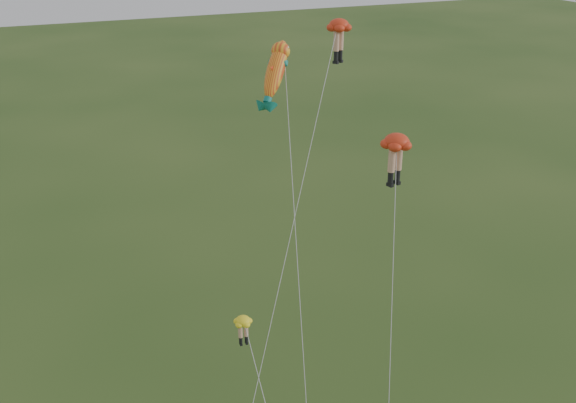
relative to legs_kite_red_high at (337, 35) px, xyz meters
name	(u,v)px	position (x,y,z in m)	size (l,w,h in m)	color
legs_kite_red_high	(337,35)	(0.00, 0.00, 0.00)	(11.67, 12.39, 19.78)	red
legs_kite_red_mid	(396,150)	(-1.07, -8.39, -3.78)	(4.50, 7.83, 15.90)	red
legs_kite_yellow	(246,333)	(-8.41, -7.75, -12.30)	(0.99, 9.01, 7.29)	yellow
fish_kite	(276,73)	(-5.81, -5.43, -0.39)	(2.90, 9.55, 20.05)	#FBA71F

